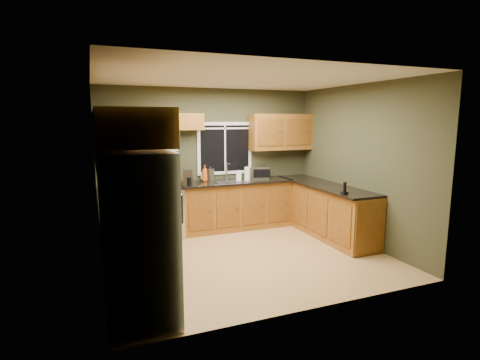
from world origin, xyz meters
TOP-DOWN VIEW (x-y plane):
  - floor at (0.00, 0.00)m, footprint 4.20×4.20m
  - ceiling at (0.00, 0.00)m, footprint 4.20×4.20m
  - back_wall at (0.00, 1.80)m, footprint 4.20×0.00m
  - front_wall at (0.00, -1.80)m, footprint 4.20×0.00m
  - left_wall at (-2.10, 0.00)m, footprint 0.00×3.60m
  - right_wall at (2.10, 0.00)m, footprint 0.00×3.60m
  - window at (0.30, 1.78)m, footprint 1.12×0.03m
  - base_cabinets_left at (-1.80, 0.48)m, footprint 0.60×2.65m
  - countertop_left at (-1.78, 0.48)m, footprint 0.65×2.65m
  - base_cabinets_back at (0.42, 1.50)m, footprint 2.17×0.60m
  - countertop_back at (0.42, 1.48)m, footprint 2.17×0.65m
  - base_cabinets_peninsula at (1.80, 0.54)m, footprint 0.60×2.52m
  - countertop_peninsula at (1.78, 0.55)m, footprint 0.65×2.50m
  - upper_cabinets_left at (-1.94, 0.48)m, footprint 0.33×2.65m
  - upper_cabinets_back_left at (-0.85, 1.64)m, footprint 1.30×0.33m
  - upper_cabinets_back_right at (1.45, 1.64)m, footprint 1.30×0.33m
  - upper_cabinet_over_fridge at (-1.74, -1.30)m, footprint 0.72×0.90m
  - refrigerator at (-1.74, -1.30)m, footprint 0.74×0.90m
  - range at (-1.05, 1.47)m, footprint 0.76×0.69m
  - microwave at (-1.05, 1.61)m, footprint 0.76×0.41m
  - sink at (0.30, 1.49)m, footprint 0.60×0.42m
  - toaster_oven at (0.95, 1.60)m, footprint 0.46×0.40m
  - coffee_maker at (-0.53, 1.40)m, footprint 0.22×0.26m
  - kettle at (-0.05, 1.64)m, footprint 0.18×0.18m
  - paper_towel_roll at (0.65, 1.48)m, footprint 0.15×0.15m
  - soap_bottle_a at (-0.15, 1.66)m, footprint 0.13×0.13m
  - soap_bottle_b at (0.48, 1.50)m, footprint 0.12×0.12m
  - soap_bottle_c at (-0.15, 1.70)m, footprint 0.18×0.18m
  - cordless_phone at (1.55, -0.36)m, footprint 0.10×0.10m

SIDE VIEW (x-z plane):
  - floor at x=0.00m, z-range 0.00..0.00m
  - base_cabinets_peninsula at x=1.80m, z-range 0.00..0.90m
  - base_cabinets_left at x=-1.80m, z-range 0.00..0.90m
  - base_cabinets_back at x=0.42m, z-range 0.00..0.90m
  - range at x=-1.05m, z-range 0.00..0.94m
  - refrigerator at x=-1.74m, z-range 0.00..1.80m
  - countertop_left at x=-1.78m, z-range 0.90..0.94m
  - countertop_back at x=0.42m, z-range 0.90..0.94m
  - countertop_peninsula at x=1.78m, z-range 0.90..0.94m
  - sink at x=0.30m, z-range 0.77..1.13m
  - cordless_phone at x=1.55m, z-range 0.90..1.10m
  - soap_bottle_c at x=-0.15m, z-range 0.94..1.12m
  - soap_bottle_b at x=0.48m, z-range 0.94..1.15m
  - toaster_oven at x=0.95m, z-range 0.94..1.19m
  - coffee_maker at x=-0.53m, z-range 0.93..1.21m
  - paper_towel_roll at x=0.65m, z-range 0.93..1.21m
  - kettle at x=-0.05m, z-range 0.93..1.22m
  - soap_bottle_a at x=-0.15m, z-range 0.94..1.25m
  - back_wall at x=0.00m, z-range -0.75..3.45m
  - front_wall at x=0.00m, z-range -0.75..3.45m
  - left_wall at x=-2.10m, z-range -0.45..3.15m
  - right_wall at x=2.10m, z-range -0.45..3.15m
  - window at x=0.30m, z-range 1.04..2.06m
  - microwave at x=-1.05m, z-range 1.52..1.94m
  - upper_cabinets_left at x=-1.94m, z-range 1.50..2.22m
  - upper_cabinets_back_right at x=1.45m, z-range 1.50..2.22m
  - upper_cabinet_over_fridge at x=-1.74m, z-range 1.84..2.22m
  - upper_cabinets_back_left at x=-0.85m, z-range 1.92..2.22m
  - ceiling at x=0.00m, z-range 2.70..2.70m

